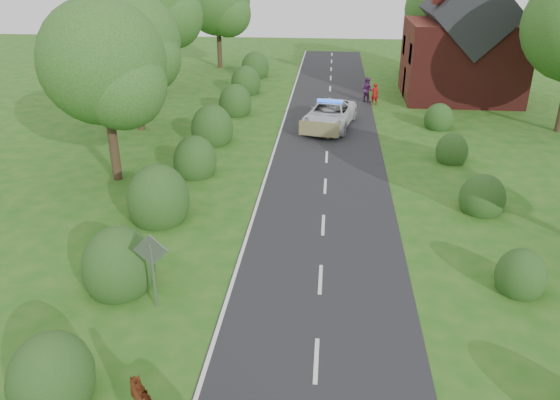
# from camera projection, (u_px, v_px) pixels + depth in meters

# --- Properties ---
(ground) EXTENTS (120.00, 120.00, 0.00)m
(ground) POSITION_uv_depth(u_px,v_px,m) (316.00, 361.00, 14.63)
(ground) COLOR #1F5D15
(road) EXTENTS (6.00, 70.00, 0.02)m
(road) POSITION_uv_depth(u_px,v_px,m) (326.00, 164.00, 28.21)
(road) COLOR black
(road) RESTS_ON ground
(road_markings) EXTENTS (4.96, 70.00, 0.01)m
(road_markings) POSITION_uv_depth(u_px,v_px,m) (293.00, 177.00, 26.47)
(road_markings) COLOR white
(road_markings) RESTS_ON road
(hedgerow_left) EXTENTS (2.75, 50.41, 3.00)m
(hedgerow_left) POSITION_uv_depth(u_px,v_px,m) (186.00, 169.00, 25.48)
(hedgerow_left) COLOR #274517
(hedgerow_left) RESTS_ON ground
(hedgerow_right) EXTENTS (2.10, 45.78, 2.10)m
(hedgerow_right) POSITION_uv_depth(u_px,v_px,m) (475.00, 188.00, 23.99)
(hedgerow_right) COLOR #274517
(hedgerow_right) RESTS_ON ground
(tree_left_a) EXTENTS (5.74, 5.60, 8.38)m
(tree_left_a) POSITION_uv_depth(u_px,v_px,m) (107.00, 68.00, 24.00)
(tree_left_a) COLOR #332316
(tree_left_a) RESTS_ON ground
(tree_left_b) EXTENTS (5.74, 5.60, 8.07)m
(tree_left_b) POSITION_uv_depth(u_px,v_px,m) (136.00, 46.00, 31.50)
(tree_left_b) COLOR #332316
(tree_left_b) RESTS_ON ground
(tree_left_c) EXTENTS (6.97, 6.80, 10.22)m
(tree_left_c) POSITION_uv_depth(u_px,v_px,m) (160.00, 4.00, 40.03)
(tree_left_c) COLOR #332316
(tree_left_c) RESTS_ON ground
(tree_left_d) EXTENTS (6.15, 6.00, 8.89)m
(tree_left_d) POSITION_uv_depth(u_px,v_px,m) (220.00, 5.00, 49.26)
(tree_left_d) COLOR #332316
(tree_left_d) RESTS_ON ground
(tree_right_c) EXTENTS (6.15, 6.00, 8.58)m
(tree_right_c) POSITION_uv_depth(u_px,v_px,m) (444.00, 12.00, 45.89)
(tree_right_c) COLOR #332316
(tree_right_c) RESTS_ON ground
(road_sign) EXTENTS (1.06, 0.08, 2.53)m
(road_sign) POSITION_uv_depth(u_px,v_px,m) (152.00, 260.00, 16.19)
(road_sign) COLOR gray
(road_sign) RESTS_ON ground
(house) EXTENTS (8.00, 7.40, 9.17)m
(house) POSITION_uv_depth(u_px,v_px,m) (463.00, 46.00, 39.40)
(house) COLOR maroon
(house) RESTS_ON ground
(police_van) EXTENTS (3.70, 6.14, 1.74)m
(police_van) POSITION_uv_depth(u_px,v_px,m) (329.00, 115.00, 33.78)
(police_van) COLOR silver
(police_van) RESTS_ON ground
(pedestrian_red) EXTENTS (0.65, 0.53, 1.55)m
(pedestrian_red) POSITION_uv_depth(u_px,v_px,m) (375.00, 94.00, 38.81)
(pedestrian_red) COLOR #A20F12
(pedestrian_red) RESTS_ON ground
(pedestrian_purple) EXTENTS (1.10, 1.07, 1.79)m
(pedestrian_purple) POSITION_uv_depth(u_px,v_px,m) (367.00, 90.00, 39.53)
(pedestrian_purple) COLOR #672B6C
(pedestrian_purple) RESTS_ON ground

